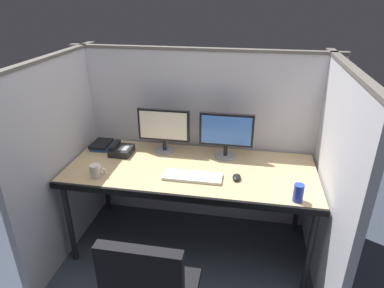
# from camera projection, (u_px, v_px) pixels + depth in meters

# --- Properties ---
(ground_plane) EXTENTS (8.00, 8.00, 0.00)m
(ground_plane) POSITION_uv_depth(u_px,v_px,m) (184.00, 269.00, 2.64)
(ground_plane) COLOR #383F4C
(cubicle_partition_rear) EXTENTS (2.21, 0.06, 1.57)m
(cubicle_partition_rear) POSITION_uv_depth(u_px,v_px,m) (200.00, 139.00, 2.97)
(cubicle_partition_rear) COLOR silver
(cubicle_partition_rear) RESTS_ON ground
(cubicle_partition_left) EXTENTS (0.06, 1.41, 1.57)m
(cubicle_partition_left) POSITION_uv_depth(u_px,v_px,m) (64.00, 158.00, 2.64)
(cubicle_partition_left) COLOR silver
(cubicle_partition_left) RESTS_ON ground
(cubicle_partition_right) EXTENTS (0.06, 1.41, 1.57)m
(cubicle_partition_right) POSITION_uv_depth(u_px,v_px,m) (330.00, 181.00, 2.32)
(cubicle_partition_right) COLOR silver
(cubicle_partition_right) RESTS_ON ground
(desk) EXTENTS (1.90, 0.80, 0.74)m
(desk) POSITION_uv_depth(u_px,v_px,m) (191.00, 174.00, 2.60)
(desk) COLOR tan
(desk) RESTS_ON ground
(monitor_left) EXTENTS (0.43, 0.17, 0.37)m
(monitor_left) POSITION_uv_depth(u_px,v_px,m) (164.00, 128.00, 2.77)
(monitor_left) COLOR gray
(monitor_left) RESTS_ON desk
(monitor_right) EXTENTS (0.43, 0.17, 0.37)m
(monitor_right) POSITION_uv_depth(u_px,v_px,m) (226.00, 133.00, 2.67)
(monitor_right) COLOR gray
(monitor_right) RESTS_ON desk
(keyboard_main) EXTENTS (0.43, 0.15, 0.02)m
(keyboard_main) POSITION_uv_depth(u_px,v_px,m) (193.00, 177.00, 2.45)
(keyboard_main) COLOR silver
(keyboard_main) RESTS_ON desk
(computer_mouse) EXTENTS (0.06, 0.10, 0.04)m
(computer_mouse) POSITION_uv_depth(u_px,v_px,m) (237.00, 177.00, 2.43)
(computer_mouse) COLOR black
(computer_mouse) RESTS_ON desk
(desk_phone) EXTENTS (0.17, 0.19, 0.09)m
(desk_phone) POSITION_uv_depth(u_px,v_px,m) (121.00, 150.00, 2.80)
(desk_phone) COLOR black
(desk_phone) RESTS_ON desk
(coffee_mug) EXTENTS (0.13, 0.08, 0.09)m
(coffee_mug) POSITION_uv_depth(u_px,v_px,m) (96.00, 171.00, 2.45)
(coffee_mug) COLOR silver
(coffee_mug) RESTS_ON desk
(soda_can) EXTENTS (0.07, 0.07, 0.12)m
(soda_can) POSITION_uv_depth(u_px,v_px,m) (298.00, 193.00, 2.16)
(soda_can) COLOR #263FB2
(soda_can) RESTS_ON desk
(book_stack) EXTENTS (0.16, 0.21, 0.04)m
(book_stack) POSITION_uv_depth(u_px,v_px,m) (102.00, 145.00, 2.92)
(book_stack) COLOR #1E478C
(book_stack) RESTS_ON desk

